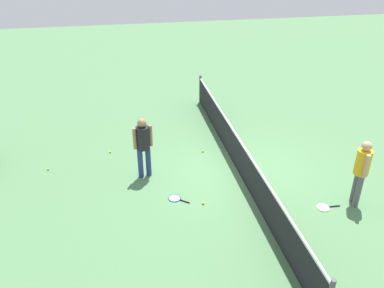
% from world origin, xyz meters
% --- Properties ---
extents(ground_plane, '(40.00, 40.00, 0.00)m').
position_xyz_m(ground_plane, '(0.00, 0.00, 0.00)').
color(ground_plane, '#4C7A4C').
extents(court_net, '(10.09, 0.09, 1.07)m').
position_xyz_m(court_net, '(0.00, 0.00, 0.50)').
color(court_net, '#4C4C51').
rests_on(court_net, ground_plane).
extents(player_near_side, '(0.41, 0.53, 1.70)m').
position_xyz_m(player_near_side, '(-0.19, -2.54, 1.01)').
color(player_near_side, navy).
rests_on(player_near_side, ground_plane).
extents(player_far_side, '(0.53, 0.41, 1.70)m').
position_xyz_m(player_far_side, '(1.99, 2.33, 1.01)').
color(player_far_side, '#595960').
rests_on(player_far_side, ground_plane).
extents(tennis_racket_near_player, '(0.50, 0.56, 0.03)m').
position_xyz_m(tennis_racket_near_player, '(1.00, -1.89, 0.01)').
color(tennis_racket_near_player, blue).
rests_on(tennis_racket_near_player, ground_plane).
extents(tennis_racket_far_player, '(0.32, 0.59, 0.03)m').
position_xyz_m(tennis_racket_far_player, '(2.03, 1.54, 0.01)').
color(tennis_racket_far_player, white).
rests_on(tennis_racket_far_player, ground_plane).
extents(tennis_ball_near_player, '(0.07, 0.07, 0.07)m').
position_xyz_m(tennis_ball_near_player, '(-0.99, -5.16, 0.03)').
color(tennis_ball_near_player, '#C6E033').
rests_on(tennis_ball_near_player, ground_plane).
extents(tennis_ball_by_net, '(0.07, 0.07, 0.07)m').
position_xyz_m(tennis_ball_by_net, '(1.34, -1.27, 0.03)').
color(tennis_ball_by_net, '#C6E033').
rests_on(tennis_ball_by_net, ground_plane).
extents(tennis_ball_midcourt, '(0.07, 0.07, 0.07)m').
position_xyz_m(tennis_ball_midcourt, '(-1.17, -0.73, 0.03)').
color(tennis_ball_midcourt, '#C6E033').
rests_on(tennis_ball_midcourt, ground_plane).
extents(tennis_ball_baseline, '(0.07, 0.07, 0.07)m').
position_xyz_m(tennis_ball_baseline, '(-1.65, -3.46, 0.03)').
color(tennis_ball_baseline, '#C6E033').
rests_on(tennis_ball_baseline, ground_plane).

